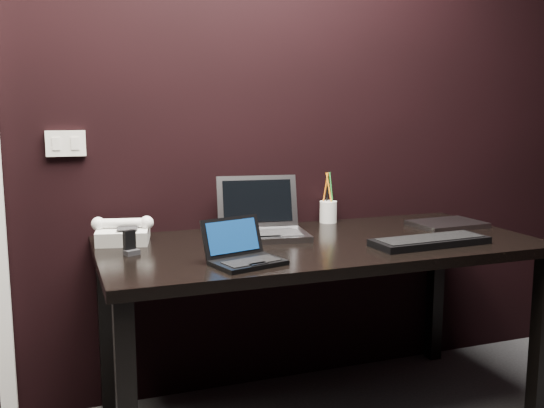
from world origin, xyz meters
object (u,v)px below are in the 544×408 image
object	(u,v)px
netbook	(244,255)
mobile_phone	(130,245)
ext_keyboard	(430,241)
desk_phone	(123,232)
silver_laptop	(262,226)
desk	(320,260)
pen_cup	(328,211)
closed_laptop	(447,224)

from	to	relation	value
netbook	mobile_phone	xyz separation A→B (m)	(-0.34, 0.26, 0.00)
ext_keyboard	desk_phone	xyz separation A→B (m)	(-1.10, 0.43, 0.03)
ext_keyboard	silver_laptop	bearing A→B (deg)	146.16
desk	mobile_phone	bearing A→B (deg)	177.68
pen_cup	mobile_phone	bearing A→B (deg)	-160.97
netbook	silver_laptop	size ratio (longest dim) A/B	0.72
silver_laptop	mobile_phone	bearing A→B (deg)	-166.32
silver_laptop	mobile_phone	size ratio (longest dim) A/B	4.35
desk_phone	closed_laptop	bearing A→B (deg)	-5.74
desk_phone	mobile_phone	bearing A→B (deg)	-89.38
silver_laptop	pen_cup	xyz separation A→B (m)	(0.38, 0.19, 0.01)
ext_keyboard	mobile_phone	bearing A→B (deg)	167.86
closed_laptop	pen_cup	distance (m)	0.53
closed_laptop	mobile_phone	xyz separation A→B (m)	(-1.38, -0.06, 0.02)
desk	netbook	world-z (taller)	netbook
netbook	desk_phone	world-z (taller)	netbook
desk	netbook	distance (m)	0.46
mobile_phone	ext_keyboard	bearing A→B (deg)	-12.14
silver_laptop	mobile_phone	distance (m)	0.56
netbook	pen_cup	size ratio (longest dim) A/B	1.18
silver_laptop	ext_keyboard	size ratio (longest dim) A/B	0.81
desk	ext_keyboard	distance (m)	0.43
desk	desk_phone	xyz separation A→B (m)	(-0.73, 0.22, 0.12)
desk	pen_cup	distance (m)	0.42
netbook	closed_laptop	xyz separation A→B (m)	(1.04, 0.31, -0.02)
netbook	desk_phone	distance (m)	0.57
mobile_phone	desk_phone	bearing A→B (deg)	90.62
desk	ext_keyboard	xyz separation A→B (m)	(0.37, -0.21, 0.09)
netbook	pen_cup	xyz separation A→B (m)	(0.59, 0.58, 0.02)
desk	closed_laptop	bearing A→B (deg)	7.36
netbook	desk	bearing A→B (deg)	30.77
mobile_phone	pen_cup	size ratio (longest dim) A/B	0.38
netbook	ext_keyboard	bearing A→B (deg)	1.84
silver_laptop	closed_laptop	bearing A→B (deg)	-5.29
desk_phone	mobile_phone	world-z (taller)	desk_phone
ext_keyboard	desk	bearing A→B (deg)	150.66
ext_keyboard	closed_laptop	distance (m)	0.41
silver_laptop	desk_phone	world-z (taller)	silver_laptop
netbook	ext_keyboard	size ratio (longest dim) A/B	0.58
desk_phone	pen_cup	xyz separation A→B (m)	(0.93, 0.13, 0.01)
desk	mobile_phone	xyz separation A→B (m)	(-0.73, 0.03, 0.11)
closed_laptop	mobile_phone	bearing A→B (deg)	-177.72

